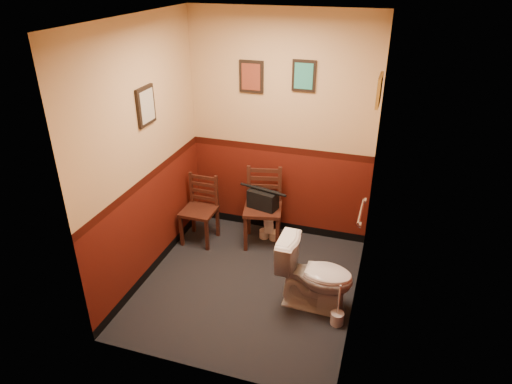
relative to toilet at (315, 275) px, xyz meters
The scene contains 17 objects.
floor 0.82m from the toilet, behind, with size 2.20×2.40×0.00m, color black.
ceiling 2.44m from the toilet, behind, with size 2.20×2.40×0.00m, color silver.
wall_back 1.78m from the toilet, 118.91° to the left, with size 2.20×2.70×0.00m, color #4E130B.
wall_front 1.64m from the toilet, 123.29° to the right, with size 2.20×2.70×0.00m, color #4E130B.
wall_left 2.07m from the toilet, behind, with size 2.40×2.70×0.00m, color #4E130B.
wall_right 1.06m from the toilet, 15.24° to the left, with size 2.40×2.70×0.00m, color #4E130B.
grab_bar 0.77m from the toilet, 45.34° to the left, with size 0.05×0.56×0.06m.
framed_print_back_a 2.30m from the toilet, 129.83° to the left, with size 0.28×0.04×0.36m.
framed_print_back_b 2.13m from the toilet, 110.12° to the left, with size 0.26×0.04×0.34m.
framed_print_left 2.34m from the toilet, behind, with size 0.04×0.30×0.38m.
framed_print_right 1.86m from the toilet, 62.93° to the left, with size 0.04×0.34×0.28m.
toilet is the anchor object (origin of this frame).
toilet_brush 0.45m from the toilet, 36.34° to the right, with size 0.13×0.13×0.46m.
chair_left 1.76m from the toilet, 153.34° to the left, with size 0.39×0.39×0.83m.
chair_right 1.29m from the toilet, 130.26° to the left, with size 0.52×0.52×0.94m.
handbag 1.27m from the toilet, 131.18° to the left, with size 0.38×0.25×0.25m.
tp_stack 1.31m from the toilet, 126.54° to the left, with size 0.25×0.15×0.32m.
Camera 1 is at (1.26, -3.71, 3.13)m, focal length 32.00 mm.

